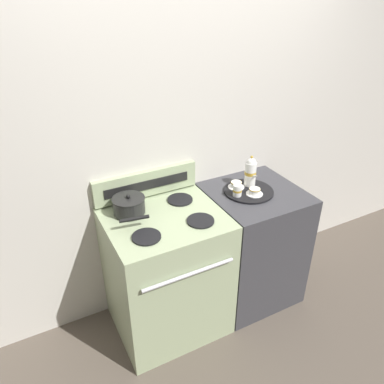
{
  "coord_description": "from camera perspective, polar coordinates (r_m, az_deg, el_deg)",
  "views": [
    {
      "loc": [
        -1.1,
        -1.84,
        2.24
      ],
      "look_at": [
        -0.09,
        0.09,
        1.01
      ],
      "focal_mm": 35.0,
      "sensor_mm": 36.0,
      "label": 1
    }
  ],
  "objects": [
    {
      "name": "teacup_right",
      "position": [
        2.7,
        6.76,
        1.11
      ],
      "size": [
        0.12,
        0.12,
        0.04
      ],
      "color": "white",
      "rests_on": "serving_tray"
    },
    {
      "name": "teapot",
      "position": [
        2.71,
        8.92,
        3.1
      ],
      "size": [
        0.08,
        0.14,
        0.23
      ],
      "color": "white",
      "rests_on": "serving_tray"
    },
    {
      "name": "control_panel",
      "position": [
        2.58,
        -7.01,
        1.31
      ],
      "size": [
        0.74,
        0.05,
        0.18
      ],
      "color": "#9EAD84",
      "rests_on": "stove"
    },
    {
      "name": "serving_tray",
      "position": [
        2.69,
        8.6,
        0.15
      ],
      "size": [
        0.35,
        0.35,
        0.01
      ],
      "color": "black",
      "rests_on": "side_counter"
    },
    {
      "name": "stove",
      "position": [
        2.67,
        -3.83,
        -12.22
      ],
      "size": [
        0.75,
        0.68,
        0.94
      ],
      "color": "#9EAD84",
      "rests_on": "ground"
    },
    {
      "name": "teacup_left",
      "position": [
        2.63,
        9.52,
        0.08
      ],
      "size": [
        0.12,
        0.12,
        0.04
      ],
      "color": "white",
      "rests_on": "serving_tray"
    },
    {
      "name": "ground_plane",
      "position": [
        3.1,
        2.28,
        -16.78
      ],
      "size": [
        6.0,
        6.0,
        0.0
      ],
      "primitive_type": "plane",
      "color": "brown"
    },
    {
      "name": "wall_back",
      "position": [
        2.7,
        -0.93,
        4.54
      ],
      "size": [
        6.0,
        0.05,
        2.2
      ],
      "color": "beige",
      "rests_on": "ground"
    },
    {
      "name": "saucepan",
      "position": [
        2.42,
        -9.57,
        -2.01
      ],
      "size": [
        0.23,
        0.32,
        0.13
      ],
      "color": "black",
      "rests_on": "stove"
    },
    {
      "name": "side_counter",
      "position": [
        2.96,
        8.96,
        -7.85
      ],
      "size": [
        0.65,
        0.65,
        0.93
      ],
      "color": "#38383D",
      "rests_on": "ground"
    },
    {
      "name": "creamer_jug",
      "position": [
        2.59,
        6.9,
        0.28
      ],
      "size": [
        0.06,
        0.06,
        0.08
      ],
      "color": "white",
      "rests_on": "serving_tray"
    }
  ]
}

